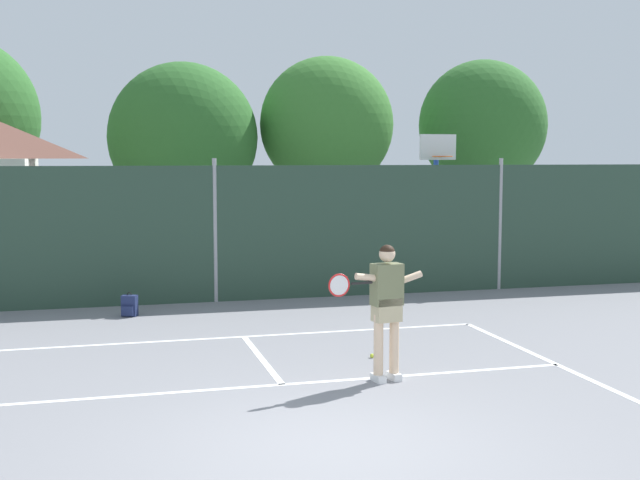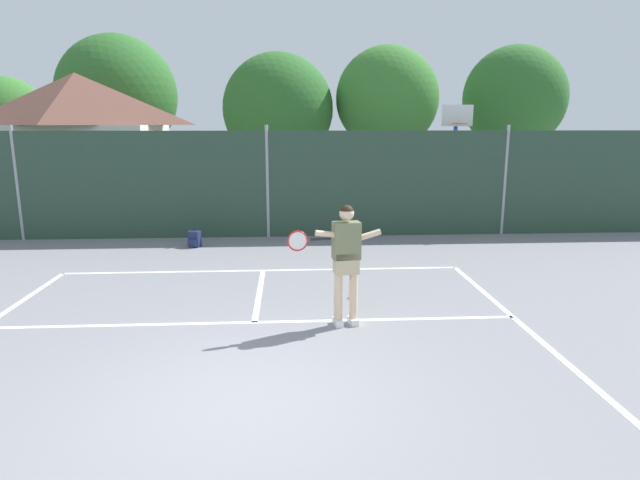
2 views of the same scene
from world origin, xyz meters
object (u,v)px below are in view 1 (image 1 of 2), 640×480
(tennis_player, at_px, (386,300))
(backpack_navy, at_px, (129,306))
(tennis_ball, at_px, (372,356))
(basketball_hoop, at_px, (437,187))

(tennis_player, xyz_separation_m, backpack_navy, (-3.19, 5.54, -0.92))
(tennis_ball, bearing_deg, basketball_hoop, 60.01)
(basketball_hoop, xyz_separation_m, backpack_navy, (-7.24, -2.33, -2.12))
(basketball_hoop, xyz_separation_m, tennis_ball, (-3.81, -6.61, -2.28))
(tennis_player, relative_size, tennis_ball, 28.10)
(basketball_hoop, bearing_deg, backpack_navy, -162.19)
(tennis_ball, xyz_separation_m, backpack_navy, (-3.43, 4.28, 0.16))
(tennis_player, bearing_deg, basketball_hoop, 62.79)
(basketball_hoop, height_order, tennis_player, basketball_hoop)
(tennis_ball, bearing_deg, backpack_navy, 128.69)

